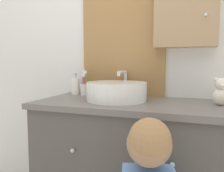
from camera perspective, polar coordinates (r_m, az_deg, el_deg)
wall_back at (r=1.66m, az=8.09°, el=10.77°), size 3.20×0.18×2.50m
vanity_counter at (r=1.52m, az=4.90°, el=-20.99°), size 1.21×0.56×0.90m
sink_basin at (r=1.42m, az=1.29°, el=-1.28°), size 0.39×0.44×0.19m
toothbrush_holder at (r=1.69m, az=-7.21°, el=-0.54°), size 0.06×0.06×0.20m
soap_dispenser at (r=1.74m, az=-9.52°, el=0.09°), size 0.06×0.06×0.17m
teddy_bear at (r=1.38m, az=26.52°, el=-1.46°), size 0.09×0.07×0.16m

